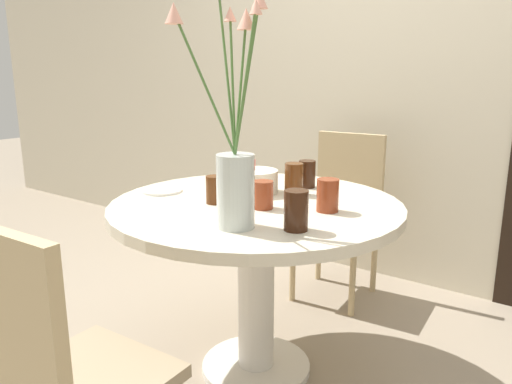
% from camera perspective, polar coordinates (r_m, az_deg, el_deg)
% --- Properties ---
extents(ground_plane, '(16.00, 16.00, 0.00)m').
position_cam_1_polar(ground_plane, '(2.23, -0.00, -19.56)').
color(ground_plane, gray).
extents(wall_back, '(8.00, 0.05, 2.60)m').
position_cam_1_polar(wall_back, '(3.02, 15.13, 14.67)').
color(wall_back, beige).
rests_on(wall_back, ground_plane).
extents(dining_table, '(1.13, 1.13, 0.73)m').
position_cam_1_polar(dining_table, '(1.98, -0.00, -5.35)').
color(dining_table, beige).
rests_on(dining_table, ground_plane).
extents(chair_far_back, '(0.43, 0.43, 0.89)m').
position_cam_1_polar(chair_far_back, '(2.78, 9.80, -1.65)').
color(chair_far_back, '#9E896B').
rests_on(chair_far_back, ground_plane).
extents(chair_near_front, '(0.42, 0.42, 0.89)m').
position_cam_1_polar(chair_near_front, '(1.42, -21.85, -18.24)').
color(chair_near_front, '#9E896B').
rests_on(chair_near_front, ground_plane).
extents(birthday_cake, '(0.19, 0.19, 0.14)m').
position_cam_1_polar(birthday_cake, '(2.07, -0.18, 1.22)').
color(birthday_cake, white).
rests_on(birthday_cake, dining_table).
extents(flower_vase, '(0.24, 0.24, 0.79)m').
position_cam_1_polar(flower_vase, '(1.58, -2.55, 4.34)').
color(flower_vase, silver).
rests_on(flower_vase, dining_table).
extents(side_plate, '(0.17, 0.17, 0.01)m').
position_cam_1_polar(side_plate, '(2.13, -10.73, 0.17)').
color(side_plate, white).
rests_on(side_plate, dining_table).
extents(drink_glass_0, '(0.07, 0.07, 0.12)m').
position_cam_1_polar(drink_glass_0, '(2.18, 5.86, 2.06)').
color(drink_glass_0, '#33190C').
rests_on(drink_glass_0, dining_table).
extents(drink_glass_1, '(0.07, 0.07, 0.11)m').
position_cam_1_polar(drink_glass_1, '(1.91, -4.73, 0.27)').
color(drink_glass_1, '#51280F').
rests_on(drink_glass_1, dining_table).
extents(drink_glass_2, '(0.08, 0.08, 0.13)m').
position_cam_1_polar(drink_glass_2, '(2.05, 4.34, 1.51)').
color(drink_glass_2, '#51280F').
rests_on(drink_glass_2, dining_table).
extents(drink_glass_3, '(0.08, 0.08, 0.13)m').
position_cam_1_polar(drink_glass_3, '(1.58, 4.61, -2.11)').
color(drink_glass_3, '#33190C').
rests_on(drink_glass_3, dining_table).
extents(drink_glass_4, '(0.08, 0.08, 0.12)m').
position_cam_1_polar(drink_glass_4, '(1.81, 8.19, -0.37)').
color(drink_glass_4, maroon).
rests_on(drink_glass_4, dining_table).
extents(drink_glass_5, '(0.08, 0.08, 0.10)m').
position_cam_1_polar(drink_glass_5, '(1.83, 0.79, -0.32)').
color(drink_glass_5, maroon).
rests_on(drink_glass_5, dining_table).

